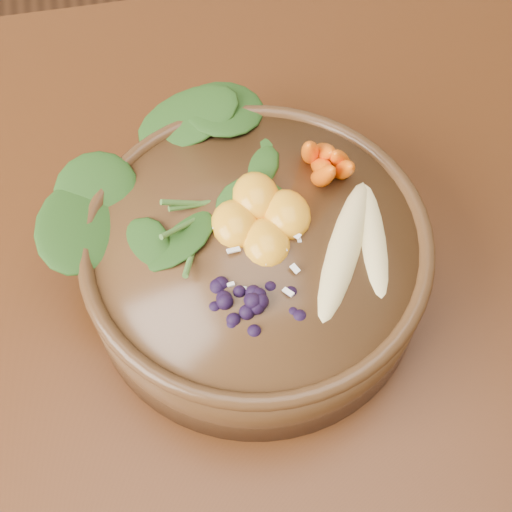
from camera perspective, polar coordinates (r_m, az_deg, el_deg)
dining_table at (r=0.66m, az=11.67°, el=-10.20°), size 1.60×0.90×0.75m
stoneware_bowl at (r=0.56m, az=-0.00°, el=-0.54°), size 0.33×0.33×0.07m
kale_heap at (r=0.55m, az=-3.66°, el=7.75°), size 0.21×0.20×0.04m
carrot_cluster at (r=0.54m, az=5.90°, el=9.35°), size 0.07×0.07×0.07m
banana_halves at (r=0.52m, az=8.38°, el=1.73°), size 0.09×0.14×0.03m
mandarin_cluster at (r=0.52m, az=0.40°, el=3.77°), size 0.10×0.10×0.03m
blueberry_pile at (r=0.48m, az=-0.40°, el=-2.82°), size 0.14×0.12×0.04m
coconut_flakes at (r=0.51m, az=-0.02°, el=-0.05°), size 0.10×0.09×0.01m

